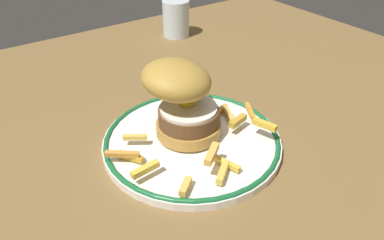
# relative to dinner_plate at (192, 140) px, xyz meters

# --- Properties ---
(ground_plane) EXTENTS (1.34, 1.07, 0.04)m
(ground_plane) POSITION_rel_dinner_plate_xyz_m (-0.01, 0.03, -0.03)
(ground_plane) COLOR brown
(dinner_plate) EXTENTS (0.27, 0.27, 0.02)m
(dinner_plate) POSITION_rel_dinner_plate_xyz_m (0.00, 0.00, 0.00)
(dinner_plate) COLOR white
(dinner_plate) RESTS_ON ground_plane
(burger) EXTENTS (0.15, 0.14, 0.12)m
(burger) POSITION_rel_dinner_plate_xyz_m (-0.00, 0.02, 0.07)
(burger) COLOR #B28238
(burger) RESTS_ON dinner_plate
(fries_pile) EXTENTS (0.26, 0.21, 0.03)m
(fries_pile) POSITION_rel_dinner_plate_xyz_m (0.01, -0.01, 0.02)
(fries_pile) COLOR gold
(fries_pile) RESTS_ON dinner_plate
(water_glass) EXTENTS (0.07, 0.07, 0.09)m
(water_glass) POSITION_rel_dinner_plate_xyz_m (0.23, 0.40, 0.03)
(water_glass) COLOR silver
(water_glass) RESTS_ON ground_plane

